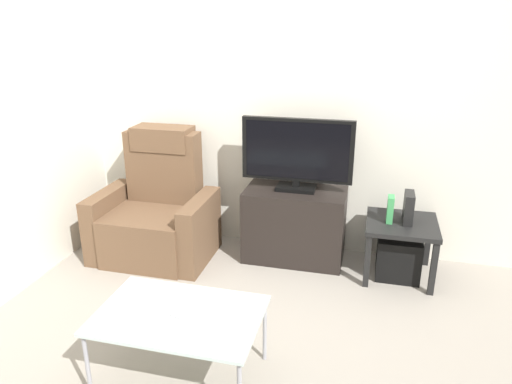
{
  "coord_description": "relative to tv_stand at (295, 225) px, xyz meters",
  "views": [
    {
      "loc": [
        0.65,
        -2.82,
        1.94
      ],
      "look_at": [
        -0.19,
        0.5,
        0.7
      ],
      "focal_mm": 33.45,
      "sensor_mm": 36.0,
      "label": 1
    }
  ],
  "objects": [
    {
      "name": "ground_plane",
      "position": [
        -0.06,
        -0.84,
        -0.31
      ],
      "size": [
        6.4,
        6.4,
        0.0
      ],
      "primitive_type": "plane",
      "color": "gray"
    },
    {
      "name": "game_console",
      "position": [
        0.89,
        -0.08,
        0.27
      ],
      "size": [
        0.07,
        0.2,
        0.24
      ],
      "primitive_type": "cube",
      "color": "black",
      "rests_on": "side_table"
    },
    {
      "name": "subwoofer_box",
      "position": [
        0.86,
        -0.09,
        -0.14
      ],
      "size": [
        0.34,
        0.34,
        0.34
      ],
      "primitive_type": "cube",
      "color": "black",
      "rests_on": "ground"
    },
    {
      "name": "wall_back",
      "position": [
        -0.06,
        0.29,
        0.99
      ],
      "size": [
        6.4,
        0.06,
        2.6
      ],
      "primitive_type": "cube",
      "color": "beige",
      "rests_on": "ground"
    },
    {
      "name": "side_table",
      "position": [
        0.86,
        -0.09,
        0.08
      ],
      "size": [
        0.54,
        0.54,
        0.46
      ],
      "color": "black",
      "rests_on": "ground"
    },
    {
      "name": "coffee_table",
      "position": [
        -0.36,
        -1.61,
        0.09
      ],
      "size": [
        0.9,
        0.6,
        0.43
      ],
      "color": "#B2C6C1",
      "rests_on": "ground"
    },
    {
      "name": "cell_phone",
      "position": [
        -0.35,
        -1.58,
        0.12
      ],
      "size": [
        0.11,
        0.16,
        0.01
      ],
      "primitive_type": "cube",
      "rotation": [
        0.0,
        0.0,
        -0.27
      ],
      "color": "#B7B7BC",
      "rests_on": "coffee_table"
    },
    {
      "name": "tv_stand",
      "position": [
        0.0,
        0.0,
        0.0
      ],
      "size": [
        0.83,
        0.45,
        0.62
      ],
      "color": "black",
      "rests_on": "ground"
    },
    {
      "name": "book_upright",
      "position": [
        0.76,
        -0.11,
        0.26
      ],
      "size": [
        0.05,
        0.11,
        0.21
      ],
      "primitive_type": "cube",
      "color": "#388C4C",
      "rests_on": "side_table"
    },
    {
      "name": "television",
      "position": [
        0.0,
        0.02,
        0.62
      ],
      "size": [
        0.9,
        0.2,
        0.59
      ],
      "color": "black",
      "rests_on": "tv_stand"
    },
    {
      "name": "wall_side",
      "position": [
        -1.94,
        -0.84,
        0.99
      ],
      "size": [
        0.06,
        4.48,
        2.6
      ],
      "primitive_type": "cube",
      "color": "beige",
      "rests_on": "ground"
    },
    {
      "name": "recliner_armchair",
      "position": [
        -1.17,
        -0.19,
        0.06
      ],
      "size": [
        0.98,
        0.78,
        1.08
      ],
      "rotation": [
        0.0,
        0.0,
        -0.09
      ],
      "color": "brown",
      "rests_on": "ground"
    }
  ]
}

